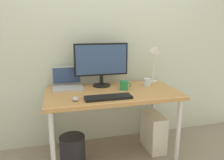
{
  "coord_description": "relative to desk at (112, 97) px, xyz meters",
  "views": [
    {
      "loc": [
        -0.55,
        -2.12,
        1.38
      ],
      "look_at": [
        0.0,
        0.0,
        0.86
      ],
      "focal_mm": 35.31,
      "sensor_mm": 36.0,
      "label": 1
    }
  ],
  "objects": [
    {
      "name": "computer_tower",
      "position": [
        0.5,
        0.01,
        -0.46
      ],
      "size": [
        0.18,
        0.36,
        0.42
      ],
      "primitive_type": "cube",
      "color": "silver",
      "rests_on": "ground_plane"
    },
    {
      "name": "wastebasket",
      "position": [
        -0.43,
        -0.05,
        -0.52
      ],
      "size": [
        0.26,
        0.26,
        0.3
      ],
      "primitive_type": "cylinder",
      "color": "#232328",
      "rests_on": "ground_plane"
    },
    {
      "name": "desk_lamp",
      "position": [
        0.58,
        0.23,
        0.4
      ],
      "size": [
        0.11,
        0.16,
        0.47
      ],
      "color": "silver",
      "rests_on": "desk"
    },
    {
      "name": "back_wall",
      "position": [
        0.0,
        0.42,
        0.63
      ],
      "size": [
        4.4,
        0.04,
        2.6
      ],
      "primitive_type": "cube",
      "color": "silver",
      "rests_on": "ground_plane"
    },
    {
      "name": "ground_plane",
      "position": [
        0.0,
        0.0,
        -0.67
      ],
      "size": [
        6.0,
        6.0,
        0.0
      ],
      "primitive_type": "plane",
      "color": "gray"
    },
    {
      "name": "coffee_mug",
      "position": [
        0.14,
        0.02,
        0.11
      ],
      "size": [
        0.12,
        0.09,
        0.09
      ],
      "color": "#268C4C",
      "rests_on": "desk"
    },
    {
      "name": "mouse",
      "position": [
        -0.39,
        -0.2,
        0.08
      ],
      "size": [
        0.06,
        0.09,
        0.03
      ],
      "primitive_type": "ellipsoid",
      "color": "#B2B2B7",
      "rests_on": "desk"
    },
    {
      "name": "glass_cup",
      "position": [
        0.44,
        0.11,
        0.11
      ],
      "size": [
        0.12,
        0.08,
        0.08
      ],
      "color": "silver",
      "rests_on": "desk"
    },
    {
      "name": "desk",
      "position": [
        0.0,
        0.0,
        0.0
      ],
      "size": [
        1.35,
        0.72,
        0.74
      ],
      "color": "#B7844C",
      "rests_on": "ground_plane"
    },
    {
      "name": "monitor",
      "position": [
        -0.06,
        0.23,
        0.34
      ],
      "size": [
        0.6,
        0.2,
        0.48
      ],
      "color": "black",
      "rests_on": "desk"
    },
    {
      "name": "laptop",
      "position": [
        -0.44,
        0.25,
        0.12
      ],
      "size": [
        0.32,
        0.28,
        0.23
      ],
      "color": "#B2B2B7",
      "rests_on": "desk"
    },
    {
      "name": "keyboard",
      "position": [
        -0.09,
        -0.22,
        0.08
      ],
      "size": [
        0.44,
        0.14,
        0.02
      ],
      "primitive_type": "cube",
      "color": "black",
      "rests_on": "desk"
    }
  ]
}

